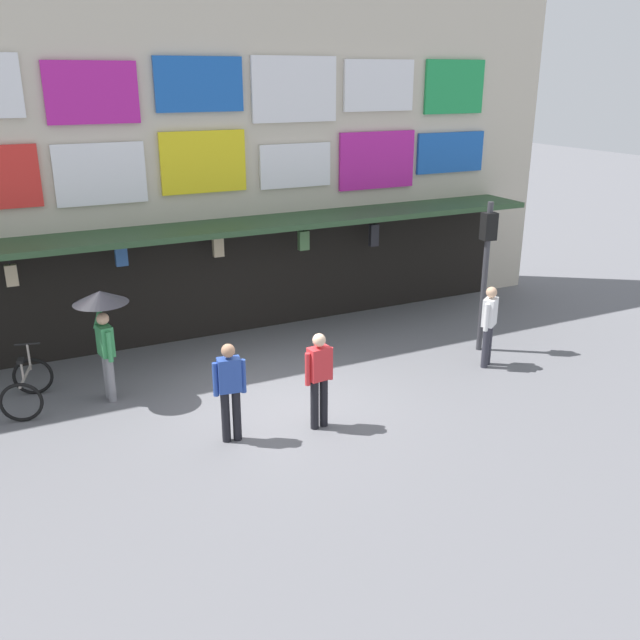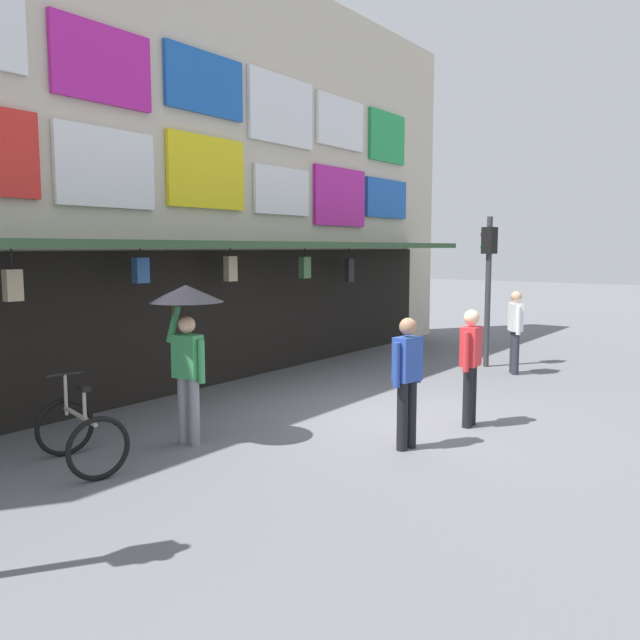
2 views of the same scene
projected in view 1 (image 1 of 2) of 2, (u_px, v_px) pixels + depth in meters
ground_plane at (281, 406)px, 12.36m from camera, size 80.00×80.00×0.00m
shopfront at (195, 155)px, 14.90m from camera, size 18.00×2.60×8.00m
traffic_light_far at (486, 253)px, 14.20m from camera, size 0.30×0.34×3.20m
bicycle_parked at (27, 387)px, 12.19m from camera, size 0.99×1.30×1.05m
pedestrian_with_umbrella at (102, 315)px, 12.05m from camera, size 0.96×0.96×2.08m
pedestrian_in_yellow at (489, 322)px, 13.75m from camera, size 0.45×0.39×1.68m
pedestrian_in_red at (319, 375)px, 11.31m from camera, size 0.53×0.26×1.68m
pedestrian_in_white at (230, 387)px, 10.88m from camera, size 0.52×0.27×1.68m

